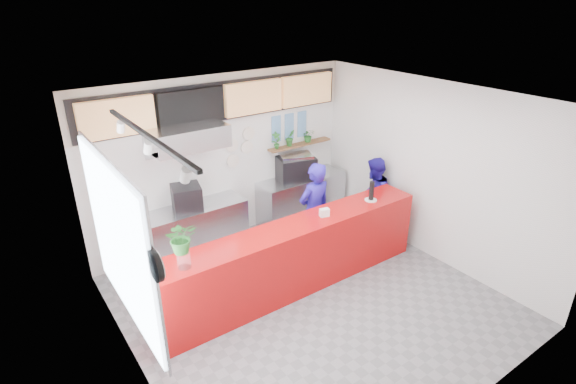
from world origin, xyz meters
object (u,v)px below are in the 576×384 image
panini_oven (187,198)px  espresso_machine (296,168)px  staff_right (373,197)px  pepper_mill (372,191)px  service_counter (294,257)px  staff_center (314,211)px

panini_oven → espresso_machine: 2.25m
staff_right → pepper_mill: bearing=10.5°
service_counter → espresso_machine: 2.32m
espresso_machine → staff_center: (-0.52, -1.23, -0.27)m
pepper_mill → panini_oven: bearing=142.8°
panini_oven → staff_right: staff_right is taller
staff_right → panini_oven: bearing=-51.9°
service_counter → staff_right: size_ratio=3.00×
staff_center → pepper_mill: size_ratio=5.45×
service_counter → panini_oven: bearing=116.3°
panini_oven → staff_right: 3.37m
espresso_machine → staff_center: 1.36m
panini_oven → staff_right: (3.11, -1.24, -0.36)m
staff_right → pepper_mill: (-0.69, -0.60, 0.52)m
panini_oven → espresso_machine: espresso_machine is taller
staff_center → pepper_mill: 1.01m
service_counter → pepper_mill: 1.69m
service_counter → pepper_mill: pepper_mill is taller
staff_center → staff_right: staff_center is taller
staff_right → pepper_mill: size_ratio=4.76×
service_counter → staff_center: size_ratio=2.62×
panini_oven → staff_center: bearing=-21.2°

